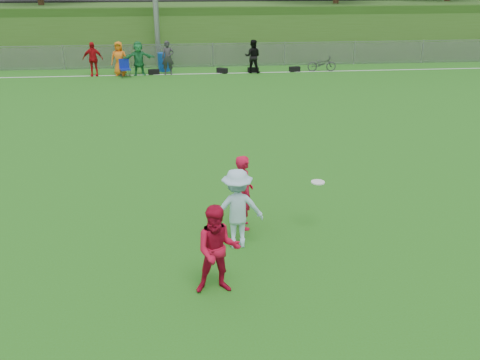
{
  "coord_description": "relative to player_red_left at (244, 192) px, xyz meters",
  "views": [
    {
      "loc": [
        -1.63,
        -9.79,
        5.28
      ],
      "look_at": [
        -0.54,
        0.5,
        1.09
      ],
      "focal_mm": 40.0,
      "sensor_mm": 36.0,
      "label": 1
    }
  ],
  "objects": [
    {
      "name": "fence",
      "position": [
        0.46,
        19.51,
        -0.17
      ],
      "size": [
        58.0,
        0.06,
        1.3
      ],
      "color": "gray",
      "rests_on": "ground"
    },
    {
      "name": "spectator_row",
      "position": [
        -2.55,
        17.51,
        0.03
      ],
      "size": [
        9.1,
        0.83,
        1.69
      ],
      "color": "#B70C13",
      "rests_on": "ground"
    },
    {
      "name": "camp_chair",
      "position": [
        -4.08,
        17.0,
        -0.55
      ],
      "size": [
        0.61,
        0.62,
        0.89
      ],
      "rotation": [
        0.0,
        0.0,
        0.27
      ],
      "color": "#0D1E96",
      "rests_on": "ground"
    },
    {
      "name": "berm",
      "position": [
        0.46,
        30.51,
        0.69
      ],
      "size": [
        120.0,
        18.0,
        3.0
      ],
      "primitive_type": "cube",
      "color": "#2A4F16",
      "rests_on": "ground"
    },
    {
      "name": "bicycle",
      "position": [
        6.11,
        17.55,
        -0.42
      ],
      "size": [
        1.53,
        0.6,
        0.79
      ],
      "primitive_type": "imported",
      "rotation": [
        0.0,
        0.0,
        1.52
      ],
      "color": "#2C2C2E",
      "rests_on": "ground"
    },
    {
      "name": "player_red_left",
      "position": [
        0.0,
        0.0,
        0.0
      ],
      "size": [
        0.43,
        0.62,
        1.63
      ],
      "primitive_type": "imported",
      "rotation": [
        0.0,
        0.0,
        1.65
      ],
      "color": "#BA0C2D",
      "rests_on": "ground"
    },
    {
      "name": "frisbee",
      "position": [
        1.51,
        -0.27,
        0.27
      ],
      "size": [
        0.29,
        0.29,
        0.03
      ],
      "color": "white",
      "rests_on": "ground"
    },
    {
      "name": "gear_bags",
      "position": [
        1.32,
        17.61,
        -0.68
      ],
      "size": [
        7.96,
        0.57,
        0.26
      ],
      "color": "black",
      "rests_on": "ground"
    },
    {
      "name": "sideline_far",
      "position": [
        0.46,
        17.51,
        -0.81
      ],
      "size": [
        60.0,
        0.1,
        0.01
      ],
      "primitive_type": "cube",
      "color": "white",
      "rests_on": "ground"
    },
    {
      "name": "player_red_center",
      "position": [
        -0.71,
        -2.38,
        -0.01
      ],
      "size": [
        0.78,
        0.61,
        1.61
      ],
      "primitive_type": "imported",
      "rotation": [
        0.0,
        0.0,
        -0.0
      ],
      "color": "#B80C2C",
      "rests_on": "ground"
    },
    {
      "name": "ground",
      "position": [
        0.46,
        -0.49,
        -0.81
      ],
      "size": [
        120.0,
        120.0,
        0.0
      ],
      "primitive_type": "plane",
      "color": "#296B16",
      "rests_on": "ground"
    },
    {
      "name": "player_blue",
      "position": [
        -0.22,
        -0.81,
        0.0
      ],
      "size": [
        1.09,
        0.67,
        1.64
      ],
      "primitive_type": "imported",
      "rotation": [
        0.0,
        0.0,
        3.2
      ],
      "color": "#ABD6EE",
      "rests_on": "ground"
    },
    {
      "name": "recycling_bin",
      "position": [
        -2.18,
        18.51,
        -0.34
      ],
      "size": [
        0.64,
        0.64,
        0.95
      ],
      "primitive_type": "cylinder",
      "rotation": [
        0.0,
        0.0,
        0.01
      ],
      "color": "#0E3F9C",
      "rests_on": "ground"
    }
  ]
}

